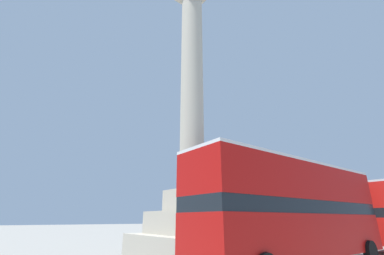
% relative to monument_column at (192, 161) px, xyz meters
% --- Properties ---
extents(monument_column, '(5.72, 5.72, 20.58)m').
position_rel_monument_column_xyz_m(monument_column, '(0.00, 0.00, 0.00)').
color(monument_column, '#ADA593').
rests_on(monument_column, ground_plane).
extents(bus_b, '(11.35, 2.80, 4.45)m').
position_rel_monument_column_xyz_m(bus_b, '(1.71, -5.49, -2.92)').
color(bus_b, '#A80F0C').
rests_on(bus_b, ground_plane).
extents(equestrian_statue, '(3.68, 3.22, 6.26)m').
position_rel_monument_column_xyz_m(equestrian_statue, '(12.38, 4.67, -3.52)').
color(equestrian_statue, '#ADA593').
rests_on(equestrian_statue, ground_plane).
extents(street_lamp, '(0.45, 0.45, 5.54)m').
position_rel_monument_column_xyz_m(street_lamp, '(3.70, -2.82, -2.09)').
color(street_lamp, black).
rests_on(street_lamp, ground_plane).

